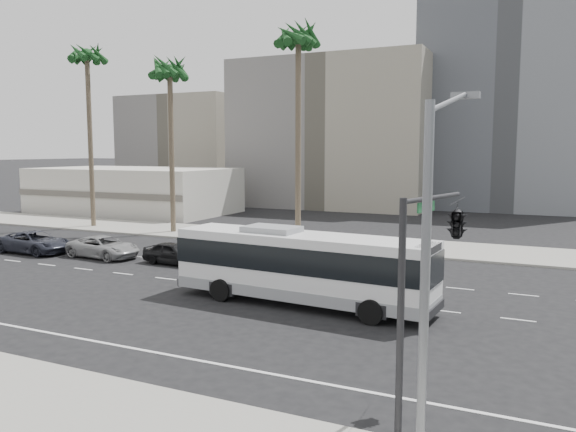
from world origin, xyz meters
The scene contains 16 objects.
ground centered at (0.00, 0.00, 0.00)m, with size 700.00×700.00×0.00m, color black.
sidewalk_north centered at (0.00, 15.50, 0.07)m, with size 120.00×7.00×0.15m, color gray.
commercial_low centered at (-30.00, 25.99, 2.50)m, with size 22.00×12.16×5.00m.
midrise_beige_west centered at (-12.00, 45.00, 9.00)m, with size 24.00×18.00×18.00m, color gray.
midrise_gray_center centered at (8.00, 52.00, 13.00)m, with size 20.00×20.00×26.00m, color #585C62.
midrise_beige_far centered at (-38.00, 50.00, 7.50)m, with size 18.00×16.00×15.00m, color gray.
civic_tower centered at (-2.00, 250.00, 38.83)m, with size 42.00×42.00×129.00m.
city_bus centered at (2.85, -1.59, 1.84)m, with size 12.39×3.63×3.51m.
car_a centered at (-8.03, 3.53, 0.69)m, with size 4.08×1.64×1.39m, color black.
car_b centered at (-13.53, 3.37, 0.71)m, with size 5.10×2.35×1.42m, color #959696.
car_c centered at (-19.03, 2.67, 0.75)m, with size 5.42×2.50×1.51m, color #282A35.
streetlight_corner centered at (10.62, -12.11, 4.82)m, with size 0.69×4.01×8.58m.
traffic_signal centered at (10.60, -9.13, 4.95)m, with size 2.76×3.77×5.94m.
palm_near centered at (-4.79, 15.14, 15.06)m, with size 4.93×4.93×16.62m.
palm_mid centered at (-16.10, 14.45, 13.25)m, with size 4.76×4.76×14.72m.
palm_far centered at (-24.93, 14.34, 15.10)m, with size 4.83×4.83×16.62m.
Camera 1 is at (13.04, -24.91, 7.04)m, focal length 35.50 mm.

